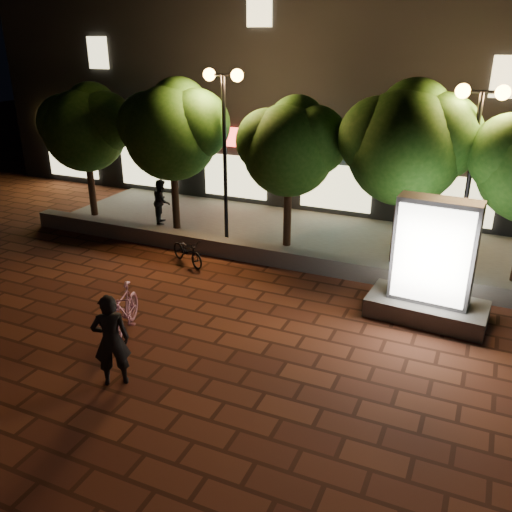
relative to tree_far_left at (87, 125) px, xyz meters
The scene contains 15 objects.
ground 9.43m from the tree_far_left, 38.18° to the right, with size 80.00×80.00×0.00m, color brown.
retaining_wall 7.72m from the tree_far_left, 11.89° to the right, with size 16.00×0.45×0.50m, color #5F5E58.
sidewalk 7.74m from the tree_far_left, ahead, with size 16.00×5.00×0.08m, color #5F5E58.
building_block 10.38m from the tree_far_left, 47.32° to the left, with size 28.00×8.12×11.30m.
tree_far_left is the anchor object (origin of this frame).
tree_left 3.51m from the tree_far_left, ahead, with size 3.60×3.00×4.89m.
tree_mid 7.50m from the tree_far_left, ahead, with size 3.24×2.70×4.50m.
tree_right 10.81m from the tree_far_left, ahead, with size 3.72×3.10×5.07m.
street_lamp_left 5.50m from the tree_far_left, ahead, with size 1.26×0.36×5.18m.
street_lamp_right 12.47m from the tree_far_left, ahead, with size 1.26×0.36×4.98m.
ad_kiosk 12.58m from the tree_far_left, 13.78° to the right, with size 2.75×1.51×2.89m.
scooter_pink 9.21m from the tree_far_left, 46.54° to the right, with size 0.51×1.81×1.09m, color #C47DA9.
rider 10.88m from the tree_far_left, 48.81° to the right, with size 0.68×0.44×1.86m, color black.
scooter_parked 6.53m from the tree_far_left, 24.90° to the right, with size 0.52×1.50×0.79m, color black.
pedestrian 3.67m from the tree_far_left, ahead, with size 0.74×0.58×1.53m, color black.
Camera 1 is at (5.96, -9.23, 6.12)m, focal length 37.55 mm.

